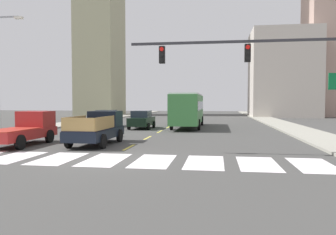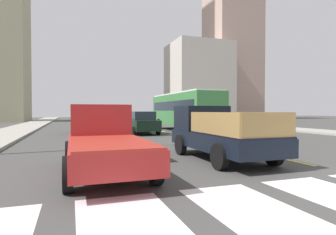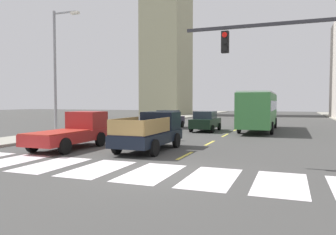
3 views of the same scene
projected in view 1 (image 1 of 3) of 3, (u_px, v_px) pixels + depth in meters
ground_plane at (105, 160)px, 14.50m from camera, size 160.00×160.00×0.00m
sidewalk_right at (294, 129)px, 30.54m from camera, size 3.23×110.00×0.15m
sidewalk_left at (53, 126)px, 34.02m from camera, size 3.23×110.00×0.15m
crosswalk_stripe_2 at (14, 157)px, 15.14m from camera, size 1.59×3.35×0.01m
crosswalk_stripe_3 at (58, 158)px, 14.82m from camera, size 1.59×3.35×0.01m
crosswalk_stripe_4 at (105, 160)px, 14.50m from camera, size 1.59×3.35×0.01m
crosswalk_stripe_5 at (154, 161)px, 14.18m from camera, size 1.59×3.35×0.01m
crosswalk_stripe_6 at (205, 162)px, 13.86m from camera, size 1.59×3.35×0.01m
crosswalk_stripe_7 at (258, 164)px, 13.54m from camera, size 1.59×3.35×0.01m
crosswalk_stripe_8 at (314, 165)px, 13.22m from camera, size 1.59×3.35×0.01m
lane_dash_0 at (129, 147)px, 18.45m from camera, size 0.16×2.40×0.01m
lane_dash_1 at (148, 138)px, 23.39m from camera, size 0.16×2.40×0.01m
lane_dash_2 at (160, 132)px, 28.33m from camera, size 0.16×2.40×0.01m
lane_dash_3 at (168, 127)px, 33.27m from camera, size 0.16×2.40×0.01m
lane_dash_4 at (175, 124)px, 38.21m from camera, size 0.16×2.40×0.01m
lane_dash_5 at (179, 121)px, 43.15m from camera, size 0.16×2.40×0.01m
lane_dash_6 at (183, 119)px, 48.09m from camera, size 0.16×2.40×0.01m
lane_dash_7 at (186, 118)px, 53.03m from camera, size 0.16×2.40×0.01m
pickup_stakebed at (99, 128)px, 19.99m from camera, size 2.18×5.20×1.96m
pickup_dark at (25, 129)px, 19.70m from camera, size 2.18×5.20×1.96m
city_bus at (188, 108)px, 32.70m from camera, size 2.72×10.80×3.32m
sedan_near_left at (107, 118)px, 33.96m from camera, size 2.02×4.40×1.72m
sedan_near_right at (142, 120)px, 31.46m from camera, size 2.02×4.40×1.72m
traffic_signal_gantry at (274, 65)px, 15.47m from camera, size 10.35×0.27×6.00m
streetlight_left at (0, 69)px, 24.58m from camera, size 2.20×0.28×9.00m
block_mid_left at (283, 74)px, 56.85m from camera, size 10.92×9.88×14.70m
block_mid_right at (336, 41)px, 58.66m from camera, size 10.17×9.06×26.73m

